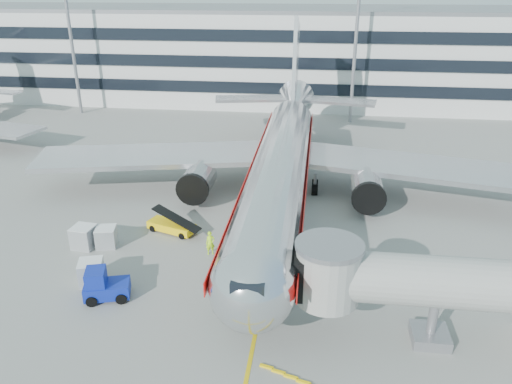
# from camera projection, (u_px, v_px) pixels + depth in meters

# --- Properties ---
(ground) EXTENTS (180.00, 180.00, 0.00)m
(ground) POSITION_uv_depth(u_px,v_px,m) (270.00, 261.00, 38.62)
(ground) COLOR gray
(ground) RESTS_ON ground
(lead_in_line) EXTENTS (0.25, 70.00, 0.01)m
(lead_in_line) POSITION_uv_depth(u_px,v_px,m) (280.00, 207.00, 47.73)
(lead_in_line) COLOR #DCB50B
(lead_in_line) RESTS_ON ground
(main_jet) EXTENTS (50.95, 48.70, 16.06)m
(main_jet) POSITION_uv_depth(u_px,v_px,m) (282.00, 159.00, 47.63)
(main_jet) COLOR silver
(main_jet) RESTS_ON ground
(jet_bridge) EXTENTS (17.80, 4.50, 7.00)m
(jet_bridge) POSITION_uv_depth(u_px,v_px,m) (469.00, 289.00, 28.39)
(jet_bridge) COLOR silver
(jet_bridge) RESTS_ON ground
(terminal) EXTENTS (150.00, 24.25, 15.60)m
(terminal) POSITION_uv_depth(u_px,v_px,m) (303.00, 54.00, 88.36)
(terminal) COLOR silver
(terminal) RESTS_ON ground
(light_mast_west) EXTENTS (2.40, 1.20, 25.45)m
(light_mast_west) POSITION_uv_depth(u_px,v_px,m) (68.00, 16.00, 75.09)
(light_mast_west) COLOR gray
(light_mast_west) RESTS_ON ground
(light_mast_centre) EXTENTS (2.40, 1.20, 25.45)m
(light_mast_centre) POSITION_uv_depth(u_px,v_px,m) (357.00, 19.00, 70.10)
(light_mast_centre) COLOR gray
(light_mast_centre) RESTS_ON ground
(belt_loader) EXTENTS (4.50, 2.84, 2.11)m
(belt_loader) POSITION_uv_depth(u_px,v_px,m) (172.00, 226.00, 42.81)
(belt_loader) COLOR yellow
(belt_loader) RESTS_ON ground
(baggage_tug) EXTENTS (3.35, 2.60, 2.24)m
(baggage_tug) POSITION_uv_depth(u_px,v_px,m) (104.00, 286.00, 33.75)
(baggage_tug) COLOR #0D2299
(baggage_tug) RESTS_ON ground
(cargo_container_left) EXTENTS (2.05, 2.05, 1.75)m
(cargo_container_left) POSITION_uv_depth(u_px,v_px,m) (91.00, 272.00, 35.51)
(cargo_container_left) COLOR silver
(cargo_container_left) RESTS_ON ground
(cargo_container_right) EXTENTS (1.85, 1.85, 1.66)m
(cargo_container_right) POSITION_uv_depth(u_px,v_px,m) (106.00, 237.00, 40.42)
(cargo_container_right) COLOR silver
(cargo_container_right) RESTS_ON ground
(cargo_container_front) EXTENTS (1.87, 1.87, 1.81)m
(cargo_container_front) POSITION_uv_depth(u_px,v_px,m) (84.00, 237.00, 40.29)
(cargo_container_front) COLOR silver
(cargo_container_front) RESTS_ON ground
(ramp_worker) EXTENTS (0.83, 0.68, 1.95)m
(ramp_worker) POSITION_uv_depth(u_px,v_px,m) (210.00, 243.00, 39.20)
(ramp_worker) COLOR #C0FF1A
(ramp_worker) RESTS_ON ground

